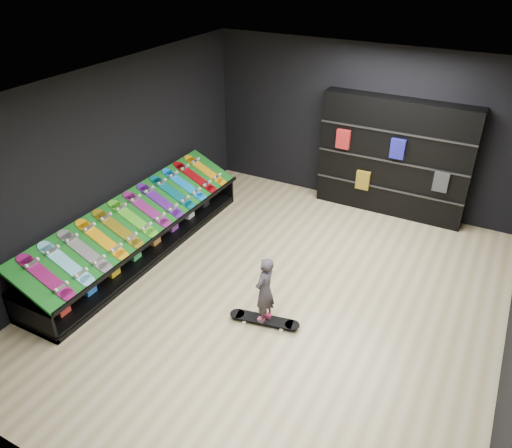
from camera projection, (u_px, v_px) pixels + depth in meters
The scene contains 22 objects.
floor at pixel (280, 297), 7.31m from camera, with size 6.00×7.00×0.01m, color tan.
ceiling at pixel (286, 94), 5.78m from camera, with size 6.00×7.00×0.01m, color white.
wall_back at pixel (364, 127), 9.20m from camera, with size 6.00×0.02×3.00m, color black.
wall_front at pixel (89, 397), 3.89m from camera, with size 6.00×0.02×3.00m, color black.
wall_left at pixel (109, 164), 7.76m from camera, with size 0.02×7.00×3.00m, color black.
display_rack at pixel (141, 239), 8.22m from camera, with size 0.90×4.50×0.50m, color black, non-canonical shape.
turf_ramp at pixel (140, 215), 7.96m from camera, with size 1.00×4.50×0.04m, color #0D5212.
back_shelving at pixel (394, 158), 9.01m from camera, with size 2.71×0.32×2.17m, color black.
floor_skateboard at pixel (264, 321), 6.79m from camera, with size 0.98×0.22×0.09m, color black, non-canonical shape.
child at pixel (265, 302), 6.62m from camera, with size 0.22×0.16×0.59m, color black.
display_board_0 at pixel (46, 277), 6.50m from camera, with size 0.98×0.22×0.09m, color #E5198C, non-canonical shape.
display_board_1 at pixel (66, 263), 6.76m from camera, with size 0.98×0.22×0.09m, color #0CB2E5, non-canonical shape.
display_board_2 at pixel (85, 251), 7.02m from camera, with size 0.98×0.22×0.09m, color black, non-canonical shape.
display_board_3 at pixel (102, 239), 7.29m from camera, with size 0.98×0.22×0.09m, color yellow, non-canonical shape.
display_board_4 at pixel (118, 229), 7.55m from camera, with size 0.98×0.22×0.09m, color yellow, non-canonical shape.
display_board_5 at pixel (133, 219), 7.81m from camera, with size 0.98×0.22×0.09m, color green, non-canonical shape.
display_board_6 at pixel (147, 209), 8.07m from camera, with size 0.98×0.22×0.09m, color #2626BF, non-canonical shape.
display_board_7 at pixel (160, 201), 8.34m from camera, with size 0.98×0.22×0.09m, color purple, non-canonical shape.
display_board_8 at pixel (173, 192), 8.60m from camera, with size 0.98×0.22×0.09m, color #0C8C99, non-canonical shape.
display_board_9 at pixel (184, 185), 8.86m from camera, with size 0.98×0.22×0.09m, color blue, non-canonical shape.
display_board_10 at pixel (195, 177), 9.12m from camera, with size 0.98×0.22×0.09m, color red, non-canonical shape.
display_board_11 at pixel (206, 170), 9.38m from camera, with size 0.98×0.22×0.09m, color orange, non-canonical shape.
Camera 1 is at (2.40, -5.24, 4.63)m, focal length 35.00 mm.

